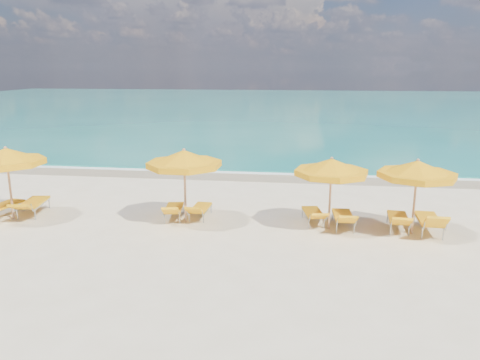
# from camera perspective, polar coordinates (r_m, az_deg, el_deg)

# --- Properties ---
(ground_plane) EXTENTS (120.00, 120.00, 0.00)m
(ground_plane) POSITION_cam_1_polar(r_m,az_deg,el_deg) (15.08, -0.78, -5.77)
(ground_plane) COLOR beige
(ocean) EXTENTS (120.00, 80.00, 0.30)m
(ocean) POSITION_cam_1_polar(r_m,az_deg,el_deg) (62.30, 5.91, 8.97)
(ocean) COLOR #147166
(ocean) RESTS_ON ground
(wet_sand_band) EXTENTS (120.00, 2.60, 0.01)m
(wet_sand_band) POSITION_cam_1_polar(r_m,az_deg,el_deg) (22.14, 2.08, 0.55)
(wet_sand_band) COLOR tan
(wet_sand_band) RESTS_ON ground
(foam_line) EXTENTS (120.00, 1.20, 0.03)m
(foam_line) POSITION_cam_1_polar(r_m,az_deg,el_deg) (22.92, 2.28, 1.00)
(foam_line) COLOR white
(foam_line) RESTS_ON ground
(whitecap_near) EXTENTS (14.00, 0.36, 0.05)m
(whitecap_near) POSITION_cam_1_polar(r_m,az_deg,el_deg) (32.50, -6.80, 4.68)
(whitecap_near) COLOR white
(whitecap_near) RESTS_ON ground
(whitecap_far) EXTENTS (18.00, 0.30, 0.05)m
(whitecap_far) POSITION_cam_1_polar(r_m,az_deg,el_deg) (38.83, 16.52, 5.68)
(whitecap_far) COLOR white
(whitecap_far) RESTS_ON ground
(umbrella_2) EXTENTS (3.24, 3.24, 2.49)m
(umbrella_2) POSITION_cam_1_polar(r_m,az_deg,el_deg) (17.17, -26.59, 2.50)
(umbrella_2) COLOR tan
(umbrella_2) RESTS_ON ground
(umbrella_3) EXTENTS (3.25, 3.25, 2.48)m
(umbrella_3) POSITION_cam_1_polar(r_m,az_deg,el_deg) (15.13, -6.82, 2.51)
(umbrella_3) COLOR tan
(umbrella_3) RESTS_ON ground
(umbrella_4) EXTENTS (2.66, 2.66, 2.33)m
(umbrella_4) POSITION_cam_1_polar(r_m,az_deg,el_deg) (14.67, 11.08, 1.48)
(umbrella_4) COLOR tan
(umbrella_4) RESTS_ON ground
(umbrella_5) EXTENTS (2.40, 2.40, 2.36)m
(umbrella_5) POSITION_cam_1_polar(r_m,az_deg,el_deg) (14.92, 20.79, 1.14)
(umbrella_5) COLOR tan
(umbrella_5) RESTS_ON ground
(lounger_2_left) EXTENTS (0.87, 1.89, 0.74)m
(lounger_2_left) POSITION_cam_1_polar(r_m,az_deg,el_deg) (18.07, -26.85, -3.26)
(lounger_2_left) COLOR #A5A8AD
(lounger_2_left) RESTS_ON ground
(lounger_2_right) EXTENTS (0.99, 2.13, 0.75)m
(lounger_2_right) POSITION_cam_1_polar(r_m,az_deg,el_deg) (17.79, -23.91, -3.12)
(lounger_2_right) COLOR #A5A8AD
(lounger_2_right) RESTS_ON ground
(lounger_3_left) EXTENTS (0.81, 1.77, 0.71)m
(lounger_3_left) POSITION_cam_1_polar(r_m,az_deg,el_deg) (16.01, -8.06, -3.97)
(lounger_3_left) COLOR #A5A8AD
(lounger_3_left) RESTS_ON ground
(lounger_3_right) EXTENTS (0.61, 1.68, 0.69)m
(lounger_3_right) POSITION_cam_1_polar(r_m,az_deg,el_deg) (15.96, -4.88, -3.95)
(lounger_3_right) COLOR #A5A8AD
(lounger_3_right) RESTS_ON ground
(lounger_4_left) EXTENTS (0.86, 1.79, 0.68)m
(lounger_4_left) POSITION_cam_1_polar(r_m,az_deg,el_deg) (15.58, 8.93, -4.50)
(lounger_4_left) COLOR #A5A8AD
(lounger_4_left) RESTS_ON ground
(lounger_4_right) EXTENTS (0.69, 1.85, 0.75)m
(lounger_4_right) POSITION_cam_1_polar(r_m,az_deg,el_deg) (15.34, 12.46, -4.90)
(lounger_4_right) COLOR #A5A8AD
(lounger_4_right) RESTS_ON ground
(lounger_5_left) EXTENTS (0.74, 1.86, 0.75)m
(lounger_5_left) POSITION_cam_1_polar(r_m,az_deg,el_deg) (15.61, 18.70, -4.98)
(lounger_5_left) COLOR #A5A8AD
(lounger_5_left) RESTS_ON ground
(lounger_5_right) EXTENTS (0.73, 1.98, 0.90)m
(lounger_5_right) POSITION_cam_1_polar(r_m,az_deg,el_deg) (15.65, 21.99, -5.12)
(lounger_5_right) COLOR #A5A8AD
(lounger_5_right) RESTS_ON ground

